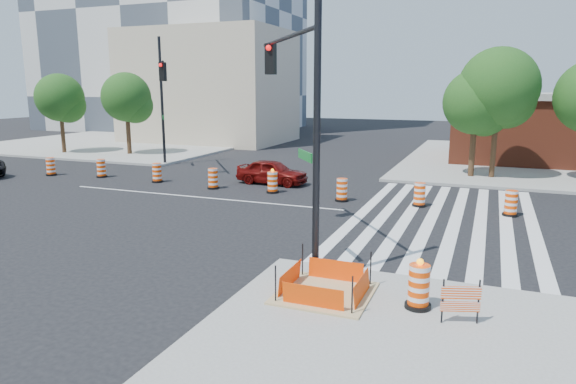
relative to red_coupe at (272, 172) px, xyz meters
name	(u,v)px	position (x,y,z in m)	size (l,w,h in m)	color
ground	(198,197)	(-1.88, -4.30, -0.64)	(120.00, 120.00, 0.00)	black
sidewalk_nw	(131,142)	(-19.88, 13.70, -0.57)	(22.00, 22.00, 0.15)	gray
crosswalk_east	(443,219)	(9.07, -4.30, -0.64)	(6.75, 13.50, 0.01)	silver
lane_centerline	(198,197)	(-1.88, -4.30, -0.64)	(14.00, 0.12, 0.01)	silver
excavation_pit	(325,291)	(7.12, -13.30, -0.42)	(2.20, 2.20, 0.90)	tan
beige_midrise	(209,87)	(-13.88, 17.70, 4.36)	(14.00, 10.00, 10.00)	#C5B397
red_coupe	(272,172)	(0.00, 0.00, 0.00)	(1.52, 3.77, 1.28)	#5F0A08
signal_pole_se	(299,88)	(5.50, -10.81, 4.34)	(3.74, 5.05, 8.13)	black
signal_pole_nw	(162,89)	(-8.21, 2.26, 4.23)	(3.69, 4.91, 7.94)	black
pit_drum	(419,288)	(9.30, -13.27, -0.01)	(0.59, 0.59, 1.16)	black
barricade	(461,299)	(10.22, -13.72, 0.04)	(0.79, 0.30, 0.97)	#FA4505
tree_north_a	(61,100)	(-19.38, 5.33, 3.37)	(3.52, 3.52, 5.98)	#382314
tree_north_b	(127,100)	(-14.26, 6.51, 3.42)	(3.59, 3.56, 6.05)	#382314
tree_north_c	(476,106)	(9.70, 5.59, 3.35)	(3.52, 3.50, 5.96)	#382314
tree_north_d	(499,91)	(10.77, 5.65, 4.13)	(4.18, 4.18, 7.11)	#382314
median_drum_0	(51,167)	(-12.88, -2.29, -0.16)	(0.60, 0.60, 1.02)	black
median_drum_1	(101,169)	(-9.75, -1.70, -0.16)	(0.60, 0.60, 1.02)	black
median_drum_2	(157,173)	(-5.91, -1.82, -0.16)	(0.60, 0.60, 1.02)	black
median_drum_3	(213,179)	(-2.24, -2.27, -0.16)	(0.60, 0.60, 1.02)	black
median_drum_4	(273,183)	(0.94, -2.12, -0.15)	(0.60, 0.60, 1.18)	black
median_drum_5	(342,191)	(4.54, -2.66, -0.16)	(0.60, 0.60, 1.02)	black
median_drum_6	(420,195)	(7.90, -2.43, -0.16)	(0.60, 0.60, 1.02)	black
median_drum_7	(511,204)	(11.48, -2.79, -0.16)	(0.60, 0.60, 1.02)	black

